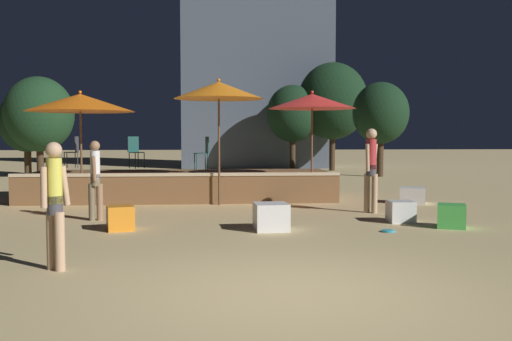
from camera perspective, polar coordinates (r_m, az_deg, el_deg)
The scene contains 23 objects.
ground_plane at distance 6.39m, azimuth 3.44°, elevation -12.17°, with size 120.00×120.00×0.00m, color tan.
wooden_deck at distance 15.73m, azimuth -7.51°, elevation -1.47°, with size 8.16×2.94×0.79m.
patio_umbrella_0 at distance 14.07m, azimuth -3.74°, elevation 7.99°, with size 2.20×2.20×3.11m.
patio_umbrella_1 at distance 14.66m, azimuth -17.17°, elevation 6.49°, with size 2.63×2.63×2.81m.
patio_umbrella_2 at distance 14.48m, azimuth 5.63°, elevation 6.89°, with size 2.20×2.20×2.84m.
cube_seat_0 at distance 10.38m, azimuth 1.52°, elevation -4.65°, with size 0.64×0.64×0.49m.
cube_seat_1 at distance 10.68m, azimuth -13.41°, elevation -4.64°, with size 0.58×0.58×0.45m.
cube_seat_2 at distance 11.69m, azimuth 14.27°, elevation -4.00°, with size 0.49×0.49×0.42m.
cube_seat_3 at distance 14.98m, azimuth 15.39°, elevation -2.40°, with size 0.79×0.79×0.41m.
cube_seat_4 at distance 11.28m, azimuth 18.96°, elevation -4.32°, with size 0.65×0.65×0.44m.
person_0 at distance 7.71m, azimuth -19.48°, elevation -2.99°, with size 0.33×0.39×1.64m.
person_1 at distance 12.88m, azimuth 11.43°, elevation 0.47°, with size 0.40×0.46×1.87m.
person_2 at distance 11.96m, azimuth -15.77°, elevation -0.76°, with size 0.29×0.47×1.62m.
bistro_chair_0 at distance 15.38m, azimuth -5.20°, elevation 2.07°, with size 0.42×0.41×0.90m.
bistro_chair_1 at distance 16.59m, azimuth -12.03°, elevation 2.12°, with size 0.48×0.48×0.90m.
bistro_chair_2 at distance 17.00m, azimuth -17.73°, elevation 2.06°, with size 0.40×0.40×0.90m.
frisbee_disc at distance 10.51m, azimuth 13.08°, elevation -5.90°, with size 0.24×0.24×0.03m.
background_tree_0 at distance 25.23m, azimuth -21.93°, elevation 4.55°, with size 2.27×2.27×3.53m.
background_tree_1 at distance 27.35m, azimuth 3.68°, elevation 5.67°, with size 2.48×2.48×4.11m.
background_tree_2 at distance 27.92m, azimuth 7.67°, elevation 6.88°, with size 3.37×3.37×5.21m.
background_tree_3 at distance 24.17m, azimuth 12.36°, elevation 5.60°, with size 2.31×2.31×3.91m.
background_tree_4 at distance 24.69m, azimuth -20.87°, elevation 5.27°, with size 2.75×2.75×4.08m.
distant_building at distance 30.84m, azimuth 0.05°, elevation 11.64°, with size 7.84×3.12×12.11m.
Camera 1 is at (-0.83, -6.09, 1.73)m, focal length 40.00 mm.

